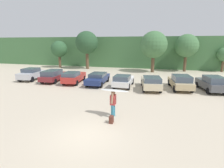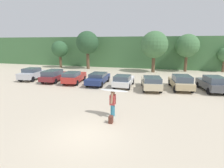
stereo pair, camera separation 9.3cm
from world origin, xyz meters
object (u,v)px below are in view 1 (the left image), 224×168
at_px(parked_car_maroon, 54,75).
at_px(parked_car_tan, 181,82).
at_px(parked_car_navy, 98,78).
at_px(parked_car_dark_gray, 212,83).
at_px(parked_car_champagne, 151,82).
at_px(person_adult, 113,102).
at_px(parked_car_red, 74,77).
at_px(backpack_dropped, 111,120).
at_px(parked_car_white, 123,80).
at_px(parked_car_silver, 32,74).
at_px(surfboard_white, 114,90).

xyz_separation_m(parked_car_maroon, parked_car_tan, (15.29, -0.01, 0.01)).
height_order(parked_car_navy, parked_car_dark_gray, parked_car_dark_gray).
relative_size(parked_car_champagne, person_adult, 2.58).
relative_size(parked_car_red, person_adult, 2.48).
height_order(person_adult, backpack_dropped, person_adult).
bearing_deg(parked_car_champagne, parked_car_navy, 73.82).
relative_size(parked_car_white, parked_car_dark_gray, 0.99).
xyz_separation_m(parked_car_navy, person_adult, (4.08, -8.74, 0.29)).
xyz_separation_m(parked_car_maroon, parked_car_navy, (6.01, -0.08, -0.06)).
distance_m(parked_car_silver, parked_car_dark_gray, 21.67).
bearing_deg(parked_car_tan, parked_car_white, 88.59).
relative_size(parked_car_maroon, person_adult, 2.68).
distance_m(parked_car_silver, parked_car_champagne, 15.69).
bearing_deg(parked_car_champagne, surfboard_white, 156.61).
bearing_deg(parked_car_navy, parked_car_tan, -91.92).
bearing_deg(parked_car_white, parked_car_navy, 80.38).
bearing_deg(parked_car_silver, parked_car_red, -98.69).
bearing_deg(parked_car_dark_gray, parked_car_maroon, 79.41).
xyz_separation_m(parked_car_maroon, parked_car_champagne, (12.25, -0.93, -0.01)).
relative_size(parked_car_maroon, parked_car_champagne, 1.04).
xyz_separation_m(parked_car_silver, parked_car_maroon, (3.40, -0.13, -0.03)).
distance_m(parked_car_champagne, parked_car_dark_gray, 6.07).
bearing_deg(parked_car_maroon, parked_car_tan, -94.99).
relative_size(parked_car_silver, parked_car_maroon, 0.85).
height_order(parked_car_maroon, surfboard_white, surfboard_white).
bearing_deg(person_adult, parked_car_dark_gray, -132.55).
bearing_deg(person_adult, parked_car_white, -83.07).
bearing_deg(parked_car_red, person_adult, -146.28).
height_order(parked_car_maroon, backpack_dropped, parked_car_maroon).
xyz_separation_m(parked_car_dark_gray, person_adult, (-8.18, -8.69, 0.18)).
distance_m(parked_car_red, parked_car_dark_gray, 15.33).
xyz_separation_m(parked_car_red, person_adult, (7.15, -8.55, 0.24)).
bearing_deg(parked_car_maroon, parked_car_champagne, -99.27).
height_order(parked_car_maroon, parked_car_tan, parked_car_tan).
height_order(parked_car_silver, parked_car_white, parked_car_silver).
bearing_deg(parked_car_navy, parked_car_white, -102.41).
distance_m(parked_car_silver, person_adult, 16.19).
height_order(parked_car_champagne, person_adult, person_adult).
xyz_separation_m(parked_car_tan, backpack_dropped, (-5.07, -9.77, -0.58)).
height_order(parked_car_champagne, backpack_dropped, parked_car_champagne).
bearing_deg(parked_car_white, parked_car_tan, -83.62).
xyz_separation_m(parked_car_maroon, person_adult, (10.09, -8.82, 0.22)).
relative_size(parked_car_champagne, parked_car_tan, 1.01).
height_order(parked_car_maroon, person_adult, person_adult).
bearing_deg(surfboard_white, parked_car_maroon, -36.63).
distance_m(parked_car_silver, parked_car_red, 6.35).
distance_m(parked_car_maroon, backpack_dropped, 14.16).
xyz_separation_m(parked_car_silver, surfboard_white, (13.55, -8.89, 1.00)).
height_order(parked_car_dark_gray, backpack_dropped, parked_car_dark_gray).
relative_size(parked_car_tan, backpack_dropped, 10.25).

